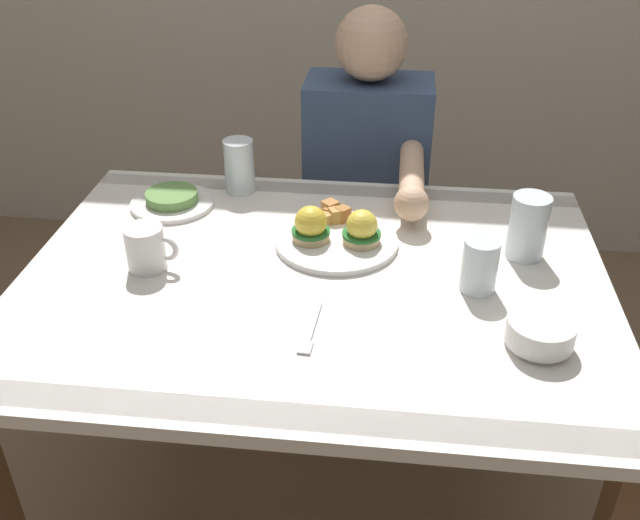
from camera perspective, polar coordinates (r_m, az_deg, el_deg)
The scene contains 11 objects.
ground_plane at distance 1.96m, azimuth -0.43°, elevation -19.75°, with size 6.00×6.00×0.00m, color #7F664C.
dining_table at distance 1.51m, azimuth -0.53°, elevation -4.68°, with size 1.20×0.90×0.74m.
eggs_benedict_plate at distance 1.55m, azimuth 1.27°, elevation 2.20°, with size 0.27×0.27×0.09m.
fruit_bowl at distance 1.31m, azimuth 17.33°, elevation -5.61°, with size 0.12×0.12×0.05m.
coffee_mug at distance 1.49m, azimuth -13.77°, elevation 1.03°, with size 0.11×0.08×0.09m.
fork at distance 1.30m, azimuth -0.77°, elevation -5.72°, with size 0.03×0.16×0.00m.
water_glass_near at distance 1.78m, azimuth -6.48°, elevation 7.22°, with size 0.07×0.07×0.13m.
water_glass_far at distance 1.55m, azimuth 16.30°, elevation 2.30°, with size 0.08×0.08×0.14m.
water_glass_extra at distance 1.42m, azimuth 12.67°, elevation -0.58°, with size 0.07×0.07×0.11m.
side_plate at distance 1.75m, azimuth -11.78°, elevation 4.72°, with size 0.20×0.20×0.04m.
diner_person at distance 2.01m, azimuth 3.77°, elevation 5.78°, with size 0.34×0.54×1.14m.
Camera 1 is at (0.15, -1.20, 1.54)m, focal length 39.86 mm.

